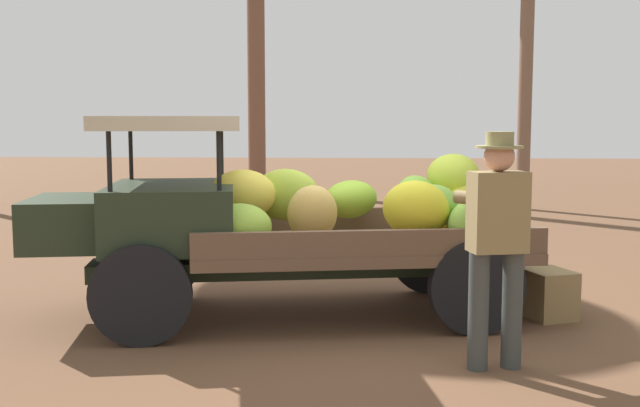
# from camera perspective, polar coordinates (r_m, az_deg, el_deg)

# --- Properties ---
(ground_plane) EXTENTS (60.00, 60.00, 0.00)m
(ground_plane) POSITION_cam_1_polar(r_m,az_deg,el_deg) (7.12, 1.72, -8.50)
(ground_plane) COLOR brown
(truck) EXTENTS (4.62, 2.35, 1.85)m
(truck) POSITION_cam_1_polar(r_m,az_deg,el_deg) (6.93, -3.18, -1.32)
(truck) COLOR #222E1D
(truck) RESTS_ON ground
(farmer) EXTENTS (0.53, 0.49, 1.74)m
(farmer) POSITION_cam_1_polar(r_m,az_deg,el_deg) (5.60, 13.25, -2.34)
(farmer) COLOR #3A3F3D
(farmer) RESTS_ON ground
(wooden_crate) EXTENTS (0.53, 0.57, 0.45)m
(wooden_crate) POSITION_cam_1_polar(r_m,az_deg,el_deg) (7.31, 16.86, -6.58)
(wooden_crate) COLOR olive
(wooden_crate) RESTS_ON ground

